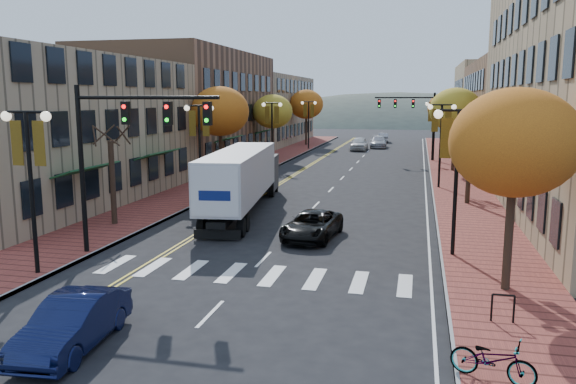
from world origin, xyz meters
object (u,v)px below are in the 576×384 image
Objects in this scene: navy_sedan at (73,323)px; bicycle at (493,359)px; semi_truck at (243,175)px; black_suv at (312,225)px.

navy_sedan is 2.17× the size of bicycle.
semi_truck is 7.37m from black_suv.
black_suv is at bearing -53.56° from semi_truck.
navy_sedan is 0.91× the size of black_suv.
semi_truck is 3.22× the size of black_suv.
black_suv is (3.94, 12.83, -0.05)m from navy_sedan.
navy_sedan is at bearing -93.90° from semi_truck.
bicycle is (11.50, -17.69, -1.47)m from semi_truck.
semi_truck is 3.53× the size of navy_sedan.
semi_truck is 18.14m from navy_sedan.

